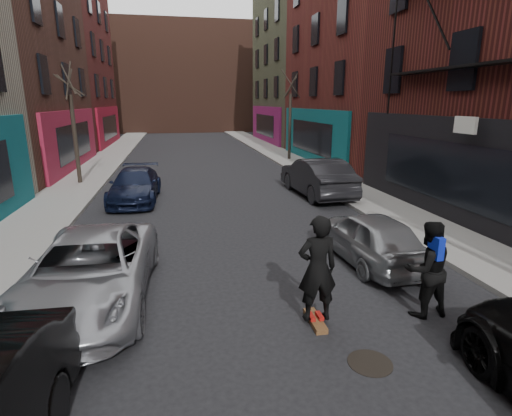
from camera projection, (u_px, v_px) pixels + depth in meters
name	position (u px, v px, depth m)	size (l,w,h in m)	color
sidewalk_left	(114.00, 153.00, 31.02)	(2.50, 84.00, 0.13)	gray
sidewalk_right	(270.00, 150.00, 33.40)	(2.50, 84.00, 0.13)	gray
buildings_right	(482.00, 16.00, 19.48)	(12.00, 56.00, 16.00)	#48271F
building_far	(183.00, 79.00, 55.04)	(40.00, 10.00, 14.00)	#47281E
tree_left_far	(72.00, 115.00, 18.80)	(2.00, 2.00, 6.50)	black
tree_right_far	(290.00, 108.00, 26.81)	(2.00, 2.00, 6.80)	black
parked_left_far	(90.00, 270.00, 8.00)	(2.33, 5.06, 1.41)	#96979E
parked_left_end	(135.00, 185.00, 16.36)	(1.83, 4.50, 1.31)	black
parked_right_far	(369.00, 237.00, 10.13)	(1.56, 3.88, 1.32)	gray
parked_right_end	(317.00, 177.00, 17.31)	(1.74, 4.98, 1.64)	black
skateboard	(315.00, 321.00, 7.39)	(0.22, 0.80, 0.10)	brown
skateboarder	(317.00, 269.00, 7.12)	(0.72, 0.47, 1.98)	black
pedestrian	(427.00, 269.00, 7.48)	(0.93, 0.73, 1.87)	black
manhole	(370.00, 363.00, 6.27)	(0.70, 0.70, 0.01)	black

